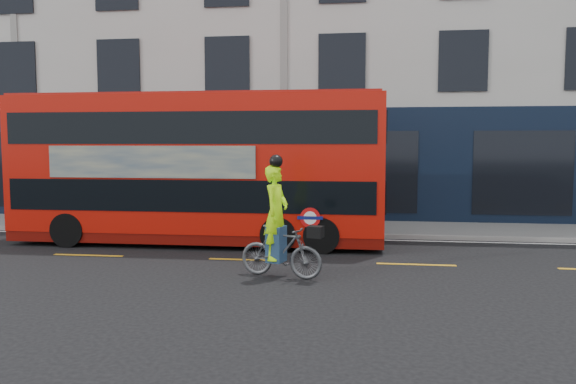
# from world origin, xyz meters

# --- Properties ---
(ground) EXTENTS (120.00, 120.00, 0.00)m
(ground) POSITION_xyz_m (0.00, 0.00, 0.00)
(ground) COLOR black
(ground) RESTS_ON ground
(pavement) EXTENTS (60.00, 3.00, 0.12)m
(pavement) POSITION_xyz_m (0.00, 6.50, 0.06)
(pavement) COLOR slate
(pavement) RESTS_ON ground
(kerb) EXTENTS (60.00, 0.12, 0.13)m
(kerb) POSITION_xyz_m (0.00, 5.00, 0.07)
(kerb) COLOR gray
(kerb) RESTS_ON ground
(building_terrace) EXTENTS (50.00, 10.07, 15.00)m
(building_terrace) POSITION_xyz_m (0.00, 12.94, 7.49)
(building_terrace) COLOR beige
(building_terrace) RESTS_ON ground
(road_edge_line) EXTENTS (58.00, 0.10, 0.01)m
(road_edge_line) POSITION_xyz_m (0.00, 4.70, 0.00)
(road_edge_line) COLOR silver
(road_edge_line) RESTS_ON ground
(lane_dashes) EXTENTS (58.00, 0.12, 0.01)m
(lane_dashes) POSITION_xyz_m (0.00, 1.50, 0.00)
(lane_dashes) COLOR gold
(lane_dashes) RESTS_ON ground
(bus) EXTENTS (10.23, 2.41, 4.11)m
(bus) POSITION_xyz_m (-1.73, 3.56, 2.11)
(bus) COLOR #B51007
(bus) RESTS_ON ground
(cyclist) EXTENTS (1.89, 0.97, 2.56)m
(cyclist) POSITION_xyz_m (1.05, -0.11, 0.87)
(cyclist) COLOR #494B4E
(cyclist) RESTS_ON ground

